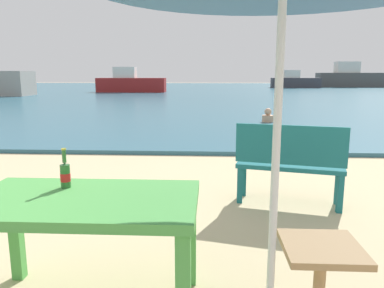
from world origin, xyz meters
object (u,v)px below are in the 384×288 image
at_px(swimmer_person, 268,117).
at_px(boat_barge, 295,81).
at_px(side_table_wood, 320,275).
at_px(bench_teal_center, 290,160).
at_px(picnic_table_green, 84,214).
at_px(boat_ferry, 131,83).
at_px(boat_tanker, 351,78).
at_px(beer_bottle_amber, 65,174).

xyz_separation_m(swimmer_person, boat_barge, (6.71, 27.24, 0.47)).
bearing_deg(side_table_wood, boat_barge, 77.95).
distance_m(bench_teal_center, swimmer_person, 7.04).
height_order(picnic_table_green, boat_barge, boat_barge).
xyz_separation_m(picnic_table_green, boat_ferry, (-5.49, 26.77, 0.12)).
distance_m(picnic_table_green, boat_tanker, 41.65).
bearing_deg(swimmer_person, bench_teal_center, -96.52).
bearing_deg(swimmer_person, picnic_table_green, -105.37).
height_order(beer_bottle_amber, boat_barge, boat_barge).
height_order(side_table_wood, boat_barge, boat_barge).
xyz_separation_m(side_table_wood, swimmer_person, (1.05, 9.12, -0.11)).
relative_size(side_table_wood, swimmer_person, 1.32).
bearing_deg(bench_teal_center, beer_bottle_amber, -135.47).
distance_m(beer_bottle_amber, swimmer_person, 9.22).
distance_m(boat_ferry, boat_barge, 17.47).
bearing_deg(side_table_wood, bench_teal_center, 83.22).
distance_m(beer_bottle_amber, boat_ferry, 27.11).
height_order(beer_bottle_amber, bench_teal_center, beer_bottle_amber).
bearing_deg(picnic_table_green, swimmer_person, 74.63).
relative_size(picnic_table_green, boat_tanker, 0.19).
relative_size(side_table_wood, boat_ferry, 0.10).
relative_size(swimmer_person, boat_ferry, 0.08).
bearing_deg(boat_tanker, boat_ferry, -150.72).
height_order(swimmer_person, boat_tanker, boat_tanker).
bearing_deg(beer_bottle_amber, side_table_wood, -10.94).
relative_size(side_table_wood, boat_tanker, 0.07).
xyz_separation_m(bench_teal_center, boat_ferry, (-7.17, 24.76, 0.23)).
xyz_separation_m(boat_tanker, boat_ferry, (-21.10, -11.83, -0.26)).
distance_m(beer_bottle_amber, side_table_wood, 1.71).
relative_size(picnic_table_green, boat_ferry, 0.27).
relative_size(bench_teal_center, swimmer_person, 3.05).
bearing_deg(boat_ferry, bench_teal_center, -73.85).
relative_size(boat_tanker, boat_ferry, 1.38).
bearing_deg(boat_tanker, side_table_wood, -110.12).
height_order(picnic_table_green, boat_tanker, boat_tanker).
relative_size(beer_bottle_amber, boat_ferry, 0.05).
height_order(boat_tanker, boat_ferry, boat_tanker).
height_order(swimmer_person, boat_barge, boat_barge).
distance_m(side_table_wood, boat_barge, 37.18).
bearing_deg(boat_barge, picnic_table_green, -104.22).
xyz_separation_m(picnic_table_green, boat_barge, (9.19, 36.24, 0.06)).
bearing_deg(picnic_table_green, bench_teal_center, 50.23).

